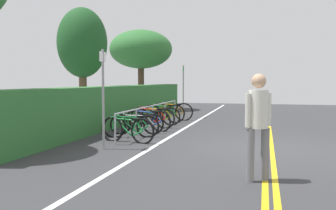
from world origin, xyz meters
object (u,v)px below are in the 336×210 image
bicycle_1 (131,126)px  bicycle_5 (158,116)px  bicycle_3 (148,120)px  sign_post_near (103,90)px  tree_far_right (141,50)px  bicycle_0 (127,130)px  tree_mid (82,44)px  bike_rack (152,111)px  bicycle_6 (164,114)px  bicycle_7 (172,112)px  bicycle_2 (137,124)px  sign_post_far (183,86)px  pedestrian (258,119)px  bicycle_4 (152,118)px

bicycle_1 → bicycle_5: bicycle_5 is taller
bicycle_3 → sign_post_near: size_ratio=0.70×
bicycle_5 → tree_far_right: size_ratio=0.37×
bicycle_0 → tree_mid: tree_mid is taller
bike_rack → bicycle_6: bearing=4.1°
bike_rack → bicycle_7: bike_rack is taller
bicycle_2 → sign_post_far: bearing=-3.1°
bicycle_3 → tree_mid: bearing=59.3°
bicycle_2 → bicycle_6: bearing=0.4°
pedestrian → bicycle_1: bearing=43.3°
bike_rack → bicycle_6: bike_rack is taller
bike_rack → bicycle_6: (1.93, 0.14, -0.26)m
bike_rack → bicycle_4: size_ratio=3.81×
bicycle_5 → sign_post_far: size_ratio=0.72×
bicycle_5 → tree_far_right: 8.00m
bike_rack → sign_post_far: bearing=-2.5°
bicycle_6 → tree_mid: tree_mid is taller
bicycle_3 → bicycle_6: size_ratio=1.03×
bike_rack → tree_far_right: size_ratio=1.46×
bicycle_1 → sign_post_far: 6.18m
bicycle_1 → bicycle_4: bearing=2.0°
bicycle_2 → sign_post_far: (5.37, -0.29, 1.09)m
bicycle_7 → tree_mid: size_ratio=0.37×
bicycle_5 → sign_post_near: size_ratio=0.70×
bicycle_3 → sign_post_near: bearing=179.8°
bicycle_6 → sign_post_near: bearing=-179.0°
sign_post_far → bicycle_5: bearing=173.9°
sign_post_far → bicycle_2: bearing=176.9°
bicycle_5 → sign_post_near: (-5.05, -0.10, 1.11)m
bicycle_3 → sign_post_near: sign_post_near is taller
bicycle_5 → bicycle_2: bearing=-179.4°
bicycle_4 → bicycle_6: size_ratio=1.05×
bicycle_6 → bicycle_2: bearing=-179.6°
bicycle_0 → bicycle_2: bearing=9.7°
bicycle_2 → bicycle_7: bicycle_7 is taller
bicycle_5 → pedestrian: bearing=-151.7°
bicycle_7 → tree_far_right: tree_far_right is taller
bicycle_3 → bicycle_6: bearing=2.7°
bicycle_7 → bicycle_1: bearing=179.6°
pedestrian → tree_far_right: 15.52m
sign_post_near → bike_rack: bearing=-0.6°
bicycle_6 → bicycle_7: 0.89m
bicycle_4 → sign_post_near: (-4.27, -0.08, 1.09)m
tree_far_right → bicycle_3: bearing=-159.7°
bicycle_1 → bicycle_4: size_ratio=0.92×
bicycle_5 → bicycle_1: bearing=-178.3°
bicycle_1 → pedestrian: bearing=-136.7°
bicycle_1 → sign_post_near: (-1.93, -0.00, 1.12)m
bicycle_4 → bicycle_7: size_ratio=1.00×
bicycle_7 → sign_post_far: (1.31, -0.19, 1.04)m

